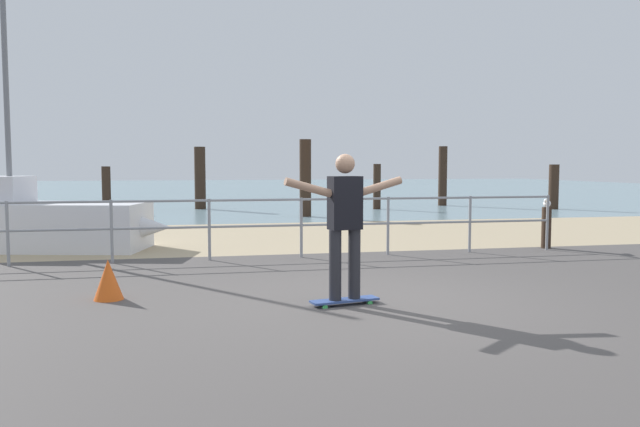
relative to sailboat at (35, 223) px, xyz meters
name	(u,v)px	position (x,y,z in m)	size (l,w,h in m)	color
ground_plane	(395,324)	(4.87, -6.61, -0.52)	(24.00, 10.00, 0.04)	#514C49
beach_strip	(282,236)	(4.87, 1.39, -0.52)	(24.00, 6.00, 0.04)	tan
sea_surface	(221,189)	(4.87, 29.39, -0.52)	(72.00, 50.00, 0.04)	#75939E
railing_fence	(256,219)	(3.94, -2.01, 0.18)	(10.96, 0.05, 1.05)	gray
sailboat	(35,223)	(0.00, 0.00, 0.00)	(5.07, 2.41, 4.88)	silver
skateboard	(345,301)	(4.56, -5.73, -0.45)	(0.82, 0.35, 0.08)	#334C8C
skateboarder	(345,218)	(4.56, -5.73, 0.50)	(1.44, 0.37, 1.65)	#26262B
bollard_short	(546,228)	(9.52, -1.78, -0.12)	(0.18, 0.18, 0.80)	#332319
seagull	(547,203)	(9.51, -1.79, 0.36)	(0.33, 0.42, 0.18)	white
groyne_post_0	(106,190)	(0.11, 9.50, 0.26)	(0.29, 0.29, 1.56)	#332319
groyne_post_1	(200,178)	(3.23, 10.50, 0.61)	(0.40, 0.40, 2.26)	#332319
groyne_post_2	(305,178)	(6.35, 6.41, 0.68)	(0.36, 0.36, 2.39)	#332319
groyne_post_3	(377,187)	(9.46, 9.09, 0.30)	(0.27, 0.27, 1.65)	#332319
groyne_post_4	(443,176)	(12.58, 10.51, 0.65)	(0.33, 0.33, 2.33)	#332319
groyne_post_5	(554,187)	(15.69, 7.79, 0.29)	(0.35, 0.35, 1.63)	#332319
traffic_cone	(108,280)	(1.90, -4.89, -0.27)	(0.36, 0.36, 0.50)	#E55919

